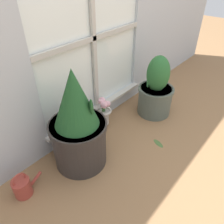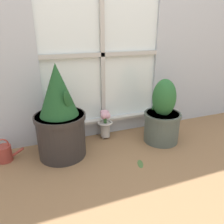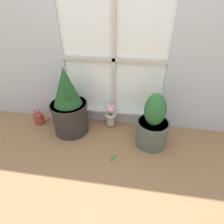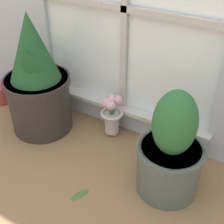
# 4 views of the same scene
# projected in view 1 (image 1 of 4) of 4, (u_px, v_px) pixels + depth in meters

# --- Properties ---
(ground_plane) EXTENTS (10.00, 10.00, 0.00)m
(ground_plane) POSITION_uv_depth(u_px,v_px,m) (156.00, 151.00, 1.75)
(ground_plane) COLOR olive
(potted_plant_left) EXTENTS (0.40, 0.40, 0.76)m
(potted_plant_left) POSITION_uv_depth(u_px,v_px,m) (78.00, 126.00, 1.48)
(potted_plant_left) COLOR #2D2826
(potted_plant_left) RESTS_ON ground_plane
(potted_plant_right) EXTENTS (0.33, 0.33, 0.59)m
(potted_plant_right) POSITION_uv_depth(u_px,v_px,m) (156.00, 91.00, 2.05)
(potted_plant_right) COLOR #4C564C
(potted_plant_right) RESTS_ON ground_plane
(flower_vase) EXTENTS (0.14, 0.14, 0.28)m
(flower_vase) POSITION_uv_depth(u_px,v_px,m) (104.00, 111.00, 1.93)
(flower_vase) COLOR #BCB7AD
(flower_vase) RESTS_ON ground_plane
(watering_can) EXTENTS (0.21, 0.12, 0.20)m
(watering_can) POSITION_uv_depth(u_px,v_px,m) (22.00, 187.00, 1.40)
(watering_can) COLOR #99382D
(watering_can) RESTS_ON ground_plane
(fallen_leaf) EXTENTS (0.08, 0.12, 0.01)m
(fallen_leaf) POSITION_uv_depth(u_px,v_px,m) (158.00, 143.00, 1.82)
(fallen_leaf) COLOR #476633
(fallen_leaf) RESTS_ON ground_plane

